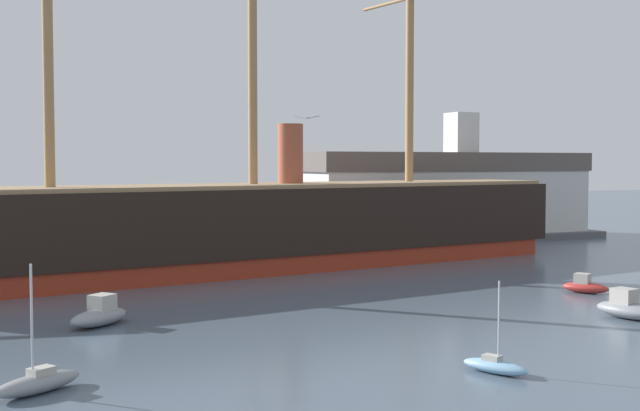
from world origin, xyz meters
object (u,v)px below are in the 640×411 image
(tall_ship, at_px, (253,225))
(sailboat_near_centre, at_px, (495,366))
(motorboat_alongside_stern, at_px, (585,286))
(seagull_in_flight, at_px, (307,117))
(motorboat_alongside_bow, at_px, (99,315))
(sailboat_mid_left, at_px, (37,382))
(dockside_warehouse_right, at_px, (438,196))
(motorboat_mid_right, at_px, (628,308))

(tall_ship, distance_m, sailboat_near_centre, 38.15)
(motorboat_alongside_stern, height_order, seagull_in_flight, seagull_in_flight)
(sailboat_near_centre, relative_size, motorboat_alongside_stern, 1.16)
(tall_ship, height_order, motorboat_alongside_stern, tall_ship)
(seagull_in_flight, bearing_deg, motorboat_alongside_bow, 122.24)
(sailboat_mid_left, xyz_separation_m, dockside_warehouse_right, (52.54, 51.67, 4.86))
(tall_ship, distance_m, sailboat_mid_left, 39.19)
(motorboat_mid_right, relative_size, motorboat_alongside_stern, 1.27)
(tall_ship, distance_m, motorboat_alongside_bow, 25.80)
(sailboat_near_centre, bearing_deg, motorboat_alongside_stern, 38.94)
(seagull_in_flight, bearing_deg, dockside_warehouse_right, 51.74)
(sailboat_mid_left, relative_size, dockside_warehouse_right, 0.13)
(sailboat_mid_left, xyz_separation_m, motorboat_alongside_stern, (38.86, 10.82, 0.04))
(sailboat_mid_left, bearing_deg, tall_ship, 56.86)
(sailboat_mid_left, height_order, motorboat_alongside_stern, sailboat_mid_left)
(motorboat_alongside_stern, bearing_deg, sailboat_near_centre, -141.06)
(sailboat_mid_left, distance_m, motorboat_alongside_bow, 14.04)
(sailboat_mid_left, distance_m, motorboat_mid_right, 34.36)
(tall_ship, bearing_deg, dockside_warehouse_right, 31.32)
(sailboat_near_centre, relative_size, motorboat_alongside_bow, 0.94)
(tall_ship, relative_size, sailboat_mid_left, 14.18)
(motorboat_alongside_stern, relative_size, seagull_in_flight, 3.38)
(dockside_warehouse_right, bearing_deg, motorboat_alongside_stern, -108.51)
(motorboat_alongside_bow, bearing_deg, dockside_warehouse_right, 38.83)
(motorboat_alongside_bow, height_order, motorboat_alongside_stern, motorboat_alongside_bow)
(sailboat_near_centre, height_order, motorboat_alongside_bow, sailboat_near_centre)
(sailboat_near_centre, distance_m, motorboat_alongside_stern, 25.53)
(motorboat_alongside_bow, xyz_separation_m, motorboat_alongside_stern, (34.10, -2.38, -0.14))
(motorboat_mid_right, xyz_separation_m, seagull_in_flight, (-21.78, -1.23, 10.96))
(motorboat_mid_right, relative_size, dockside_warehouse_right, 0.11)
(seagull_in_flight, bearing_deg, motorboat_mid_right, 3.23)
(sailboat_mid_left, relative_size, seagull_in_flight, 5.02)
(sailboat_mid_left, bearing_deg, seagull_in_flight, 4.18)
(motorboat_alongside_bow, distance_m, dockside_warehouse_right, 61.51)
(tall_ship, xyz_separation_m, motorboat_mid_right, (12.95, -30.54, -3.36))
(dockside_warehouse_right, relative_size, seagull_in_flight, 37.16)
(dockside_warehouse_right, bearing_deg, sailboat_mid_left, -135.48)
(tall_ship, distance_m, seagull_in_flight, 33.84)
(motorboat_mid_right, bearing_deg, tall_ship, 112.98)
(sailboat_mid_left, height_order, dockside_warehouse_right, dockside_warehouse_right)
(tall_ship, bearing_deg, motorboat_mid_right, -67.02)
(tall_ship, height_order, sailboat_mid_left, tall_ship)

